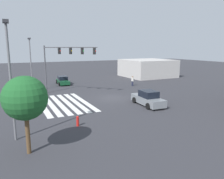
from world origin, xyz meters
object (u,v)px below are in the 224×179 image
car_0 (63,81)px  fire_hydrant (78,121)px  street_light_pole_a (10,71)px  street_light_pole_b (31,60)px  traffic_signal_mast (64,57)px  car_2 (148,99)px  pedestrian (132,80)px  tree_corner_a (25,98)px

car_0 → fire_hydrant: 21.57m
street_light_pole_a → street_light_pole_b: 18.03m
car_0 → street_light_pole_b: (4.22, -5.51, 3.99)m
traffic_signal_mast → fire_hydrant: 13.69m
car_2 → street_light_pole_a: street_light_pole_a is taller
pedestrian → street_light_pole_b: size_ratio=0.22×
traffic_signal_mast → fire_hydrant: size_ratio=7.72×
car_0 → car_2: 19.02m
traffic_signal_mast → street_light_pole_b: 5.74m
street_light_pole_b → car_0: bearing=127.5°
street_light_pole_a → fire_hydrant: bearing=99.2°
car_0 → fire_hydrant: car_0 is taller
tree_corner_a → fire_hydrant: 6.04m
traffic_signal_mast → fire_hydrant: traffic_signal_mast is taller
traffic_signal_mast → pedestrian: 12.72m
pedestrian → street_light_pole_b: 16.30m
car_0 → tree_corner_a: (24.48, -7.96, 2.79)m
pedestrian → tree_corner_a: bearing=1.2°
car_2 → fire_hydrant: car_2 is taller
car_0 → pedestrian: size_ratio=2.71×
traffic_signal_mast → street_light_pole_a: bearing=-72.0°
traffic_signal_mast → car_2: traffic_signal_mast is taller
pedestrian → street_light_pole_a: size_ratio=0.21×
fire_hydrant → car_0: bearing=169.7°
pedestrian → fire_hydrant: bearing=2.7°
pedestrian → street_light_pole_b: street_light_pole_b is taller
car_0 → pedestrian: 12.20m
traffic_signal_mast → street_light_pole_a: 15.11m
car_0 → traffic_signal_mast: bearing=-8.2°
street_light_pole_b → tree_corner_a: bearing=-6.9°
street_light_pole_b → fire_hydrant: bearing=5.5°
fire_hydrant → traffic_signal_mast: bearing=170.5°
car_0 → street_light_pole_b: bearing=-49.2°
street_light_pole_b → fire_hydrant: size_ratio=8.98×
traffic_signal_mast → pedestrian: size_ratio=3.99×
pedestrian → traffic_signal_mast: bearing=-34.7°
street_light_pole_a → street_light_pole_b: bearing=170.1°
pedestrian → street_light_pole_a: 24.48m
traffic_signal_mast → tree_corner_a: bearing=-66.3°
car_2 → fire_hydrant: size_ratio=5.63×
car_2 → street_light_pole_b: size_ratio=0.63×
car_2 → tree_corner_a: size_ratio=1.01×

